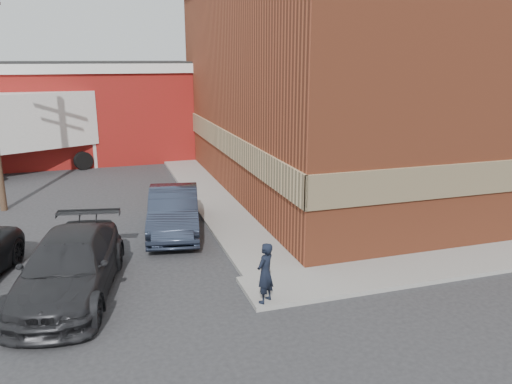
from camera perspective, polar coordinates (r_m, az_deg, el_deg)
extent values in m
plane|color=#28282B|center=(13.78, -0.25, -9.88)|extent=(90.00, 90.00, 0.00)
cube|color=brown|center=(24.26, 12.91, 11.64)|extent=(14.00, 18.00, 9.00)
cube|color=tan|center=(21.84, -3.69, 5.82)|extent=(0.08, 18.16, 1.00)
cube|color=gray|center=(16.76, 26.24, -6.64)|extent=(16.00, 1.80, 0.12)
cube|color=gray|center=(22.13, -5.75, -0.04)|extent=(1.80, 18.00, 0.12)
cube|color=maroon|center=(32.17, -21.83, 8.14)|extent=(16.00, 8.00, 5.00)
cube|color=silver|center=(32.00, -22.33, 13.02)|extent=(16.30, 8.30, 0.50)
cube|color=black|center=(32.00, -22.38, 13.56)|extent=(16.00, 8.00, 0.10)
imported|color=black|center=(12.02, 1.06, -9.23)|extent=(0.65, 0.62, 1.50)
imported|color=#283043|center=(17.23, -9.36, -2.14)|extent=(2.38, 4.87, 1.54)
imported|color=#27282A|center=(13.44, -20.54, -8.00)|extent=(3.15, 5.61, 1.54)
cube|color=silver|center=(28.07, -24.85, 7.44)|extent=(6.92, 5.05, 2.79)
cube|color=#1D6F28|center=(26.90, -23.87, 6.34)|extent=(5.65, 2.64, 0.86)
cube|color=silver|center=(29.81, -16.89, 5.53)|extent=(2.75, 2.95, 2.36)
cylinder|color=black|center=(28.23, -19.13, 3.40)|extent=(1.01, 0.70, 0.97)
cylinder|color=black|center=(30.18, -20.79, 3.96)|extent=(1.01, 0.70, 0.97)
cylinder|color=black|center=(28.98, -15.84, 3.95)|extent=(1.01, 0.70, 0.97)
cylinder|color=black|center=(30.89, -17.67, 4.47)|extent=(1.01, 0.70, 0.97)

